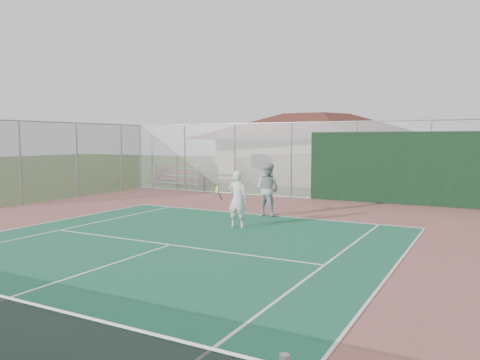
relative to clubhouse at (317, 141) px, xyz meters
name	(u,v)px	position (x,y,z in m)	size (l,w,h in m)	color
back_fence	(358,164)	(4.76, -8.36, -0.96)	(20.08, 0.11, 3.53)	gray
side_fence_left	(77,160)	(-7.34, -12.84, -0.88)	(0.08, 9.00, 3.50)	gray
clubhouse	(317,141)	(0.00, 0.00, 0.00)	(13.34, 10.21, 5.18)	tan
bleachers	(185,174)	(-6.38, -5.44, -1.98)	(3.39, 2.20, 1.23)	#A33125
player_white_front	(237,199)	(3.02, -16.02, -1.74)	(1.07, 0.69, 1.77)	silver
player_grey_back	(268,190)	(2.86, -13.48, -1.69)	(1.01, 0.84, 1.88)	#AAADAF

